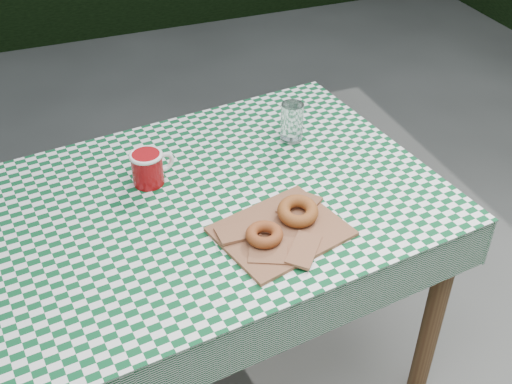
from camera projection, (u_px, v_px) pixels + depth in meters
The scene contains 8 objects.
ground at pixel (223, 339), 2.27m from camera, with size 60.00×60.00×0.00m, color #494945.
table at pixel (204, 300), 1.92m from camera, with size 1.30×0.86×0.75m, color brown.
tablecloth at pixel (197, 202), 1.69m from camera, with size 1.32×0.88×0.01m, color #0B4A25.
paper_bag at pixel (281, 231), 1.58m from camera, with size 0.31×0.25×0.02m, color brown.
bagel_front at pixel (264, 235), 1.53m from camera, with size 0.09×0.09×0.03m, color brown.
bagel_back at pixel (298, 211), 1.60m from camera, with size 0.11×0.11×0.03m, color #98441F.
coffee_mug at pixel (147, 169), 1.73m from camera, with size 0.17×0.17×0.10m, color #96090D, non-canonical shape.
drinking_glass at pixel (292, 122), 1.90m from camera, with size 0.07×0.07×0.12m, color white.
Camera 1 is at (-0.42, -1.43, 1.80)m, focal length 44.03 mm.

